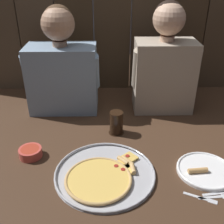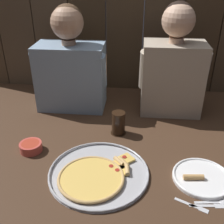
{
  "view_description": "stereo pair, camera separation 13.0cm",
  "coord_description": "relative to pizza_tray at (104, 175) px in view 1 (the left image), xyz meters",
  "views": [
    {
      "loc": [
        -0.04,
        -1.04,
        0.81
      ],
      "look_at": [
        -0.02,
        0.1,
        0.18
      ],
      "focal_mm": 43.94,
      "sensor_mm": 36.0,
      "label": 1
    },
    {
      "loc": [
        0.09,
        -1.03,
        0.81
      ],
      "look_at": [
        -0.02,
        0.1,
        0.18
      ],
      "focal_mm": 43.94,
      "sensor_mm": 36.0,
      "label": 2
    }
  ],
  "objects": [
    {
      "name": "dinner_plate",
      "position": [
        0.44,
        0.02,
        -0.0
      ],
      "size": [
        0.25,
        0.25,
        0.03
      ],
      "color": "white",
      "rests_on": "ground"
    },
    {
      "name": "diner_left",
      "position": [
        -0.24,
        0.63,
        0.26
      ],
      "size": [
        0.43,
        0.22,
        0.61
      ],
      "color": "#849EB7",
      "rests_on": "ground"
    },
    {
      "name": "ground_plane",
      "position": [
        0.06,
        0.15,
        -0.01
      ],
      "size": [
        3.2,
        3.2,
        0.0
      ],
      "primitive_type": "plane",
      "color": "#422B1C"
    },
    {
      "name": "table_knife",
      "position": [
        0.45,
        -0.12,
        -0.01
      ],
      "size": [
        0.16,
        0.03,
        0.01
      ],
      "color": "silver",
      "rests_on": "ground"
    },
    {
      "name": "dipping_bowl",
      "position": [
        -0.34,
        0.15,
        0.01
      ],
      "size": [
        0.11,
        0.11,
        0.04
      ],
      "color": "#CC4C42",
      "rests_on": "ground"
    },
    {
      "name": "pizza_tray",
      "position": [
        0.0,
        0.0,
        0.0
      ],
      "size": [
        0.44,
        0.44,
        0.03
      ],
      "color": "#B2B2B7",
      "rests_on": "ground"
    },
    {
      "name": "drinking_glass",
      "position": [
        0.07,
        0.34,
        0.05
      ],
      "size": [
        0.08,
        0.08,
        0.12
      ],
      "color": "black",
      "rests_on": "ground"
    },
    {
      "name": "table_fork",
      "position": [
        0.38,
        -0.13,
        -0.01
      ],
      "size": [
        0.12,
        0.07,
        0.01
      ],
      "color": "silver",
      "rests_on": "ground"
    },
    {
      "name": "diner_right",
      "position": [
        0.35,
        0.63,
        0.28
      ],
      "size": [
        0.38,
        0.22,
        0.63
      ],
      "color": "#B2A38E",
      "rests_on": "ground"
    }
  ]
}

